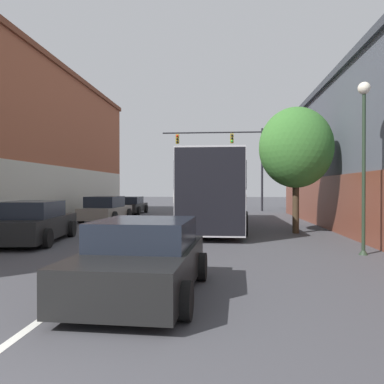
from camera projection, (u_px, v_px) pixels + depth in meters
name	position (u px, v px, depth m)	size (l,w,h in m)	color
lane_center_line	(172.00, 226.00, 19.08)	(0.14, 45.85, 0.01)	silver
bus	(214.00, 188.00, 18.54)	(2.85, 11.59, 3.39)	#B7B7BC
hatchback_foreground	(143.00, 259.00, 6.75)	(2.22, 3.89, 1.34)	black
parked_car_left_near	(34.00, 223.00, 13.23)	(2.46, 4.75, 1.46)	black
parked_car_left_mid	(130.00, 205.00, 28.20)	(2.15, 4.09, 1.28)	black
parked_car_left_far	(106.00, 209.00, 21.69)	(2.21, 4.51, 1.44)	slate
traffic_signal_gantry	(233.00, 151.00, 31.61)	(8.53, 0.36, 6.95)	black
street_lamp	(364.00, 148.00, 10.71)	(0.35, 0.35, 4.96)	#233323
street_tree_near	(296.00, 148.00, 15.88)	(3.12, 2.80, 5.36)	#3D2D1E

